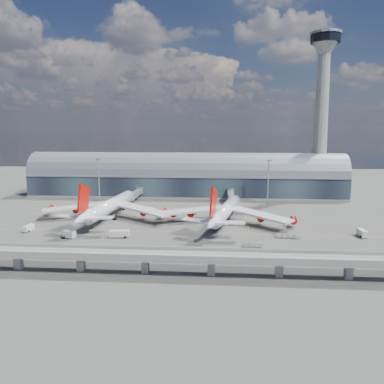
# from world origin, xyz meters

# --- Properties ---
(ground) EXTENTS (500.00, 500.00, 0.00)m
(ground) POSITION_xyz_m (0.00, 0.00, 0.00)
(ground) COLOR #474744
(ground) RESTS_ON ground
(taxi_lines) EXTENTS (200.00, 80.12, 0.01)m
(taxi_lines) POSITION_xyz_m (0.00, 22.11, 0.01)
(taxi_lines) COLOR gold
(taxi_lines) RESTS_ON ground
(terminal) EXTENTS (200.00, 30.00, 28.00)m
(terminal) POSITION_xyz_m (0.00, 77.99, 11.34)
(terminal) COLOR #1D2431
(terminal) RESTS_ON ground
(control_tower) EXTENTS (19.00, 19.00, 103.00)m
(control_tower) POSITION_xyz_m (85.00, 83.00, 51.64)
(control_tower) COLOR gray
(control_tower) RESTS_ON ground
(guideway) EXTENTS (220.00, 8.50, 7.20)m
(guideway) POSITION_xyz_m (-0.00, -55.00, 5.29)
(guideway) COLOR gray
(guideway) RESTS_ON ground
(floodlight_mast_left) EXTENTS (3.00, 0.70, 25.70)m
(floodlight_mast_left) POSITION_xyz_m (-50.00, 55.00, 13.63)
(floodlight_mast_left) COLOR gray
(floodlight_mast_left) RESTS_ON ground
(floodlight_mast_right) EXTENTS (3.00, 0.70, 25.70)m
(floodlight_mast_right) POSITION_xyz_m (50.00, 55.00, 13.63)
(floodlight_mast_right) COLOR gray
(floodlight_mast_right) RESTS_ON ground
(airliner_left) EXTENTS (67.13, 70.57, 21.49)m
(airliner_left) POSITION_xyz_m (-31.11, 11.29, 6.14)
(airliner_left) COLOR white
(airliner_left) RESTS_ON ground
(airliner_right) EXTENTS (63.91, 66.88, 21.35)m
(airliner_right) POSITION_xyz_m (24.76, 7.01, 5.54)
(airliner_right) COLOR white
(airliner_right) RESTS_ON ground
(jet_bridge_left) EXTENTS (4.40, 28.00, 7.25)m
(jet_bridge_left) POSITION_xyz_m (-27.40, 53.12, 5.18)
(jet_bridge_left) COLOR gray
(jet_bridge_left) RESTS_ON ground
(jet_bridge_right) EXTENTS (4.40, 32.00, 7.25)m
(jet_bridge_right) POSITION_xyz_m (28.62, 51.18, 5.18)
(jet_bridge_right) COLOR gray
(jet_bridge_right) RESTS_ON ground
(service_truck_0) EXTENTS (2.58, 6.25, 2.52)m
(service_truck_0) POSITION_xyz_m (-59.16, -12.38, 1.30)
(service_truck_0) COLOR silver
(service_truck_0) RESTS_ON ground
(service_truck_1) EXTENTS (5.67, 3.89, 3.01)m
(service_truck_1) POSITION_xyz_m (-37.67, -21.31, 1.52)
(service_truck_1) COLOR silver
(service_truck_1) RESTS_ON ground
(service_truck_2) EXTENTS (8.19, 3.17, 2.90)m
(service_truck_2) POSITION_xyz_m (-17.88, -18.85, 1.51)
(service_truck_2) COLOR silver
(service_truck_2) RESTS_ON ground
(service_truck_3) EXTENTS (2.77, 6.14, 2.91)m
(service_truck_3) POSITION_xyz_m (79.95, -10.39, 1.49)
(service_truck_3) COLOR silver
(service_truck_3) RESTS_ON ground
(service_truck_4) EXTENTS (2.88, 4.99, 2.75)m
(service_truck_4) POSITION_xyz_m (43.17, 18.26, 1.39)
(service_truck_4) COLOR silver
(service_truck_4) RESTS_ON ground
(service_truck_5) EXTENTS (5.96, 5.49, 2.84)m
(service_truck_5) POSITION_xyz_m (-13.25, 24.81, 1.45)
(service_truck_5) COLOR silver
(service_truck_5) RESTS_ON ground
(cargo_train_0) EXTENTS (11.09, 6.87, 1.92)m
(cargo_train_0) POSITION_xyz_m (-17.12, -38.61, 1.00)
(cargo_train_0) COLOR gray
(cargo_train_0) RESTS_ON ground
(cargo_train_1) EXTENTS (7.14, 1.59, 1.59)m
(cargo_train_1) POSITION_xyz_m (34.53, -27.25, 0.83)
(cargo_train_1) COLOR gray
(cargo_train_1) RESTS_ON ground
(cargo_train_2) EXTENTS (9.46, 2.68, 1.56)m
(cargo_train_2) POSITION_xyz_m (49.55, -14.77, 0.81)
(cargo_train_2) COLOR gray
(cargo_train_2) RESTS_ON ground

